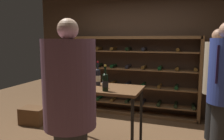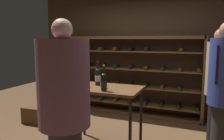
# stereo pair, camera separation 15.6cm
# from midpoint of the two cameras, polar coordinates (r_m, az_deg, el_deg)

# --- Properties ---
(back_wall) EXTENTS (4.90, 0.10, 2.98)m
(back_wall) POSITION_cam_midpoint_polar(r_m,az_deg,el_deg) (4.96, 8.48, 5.83)
(back_wall) COLOR #3D2B1E
(back_wall) RESTS_ON ground
(wine_rack) EXTENTS (3.02, 0.32, 1.73)m
(wine_rack) POSITION_cam_midpoint_polar(r_m,az_deg,el_deg) (4.86, 5.82, -1.65)
(wine_rack) COLOR brown
(wine_rack) RESTS_ON ground
(tasting_table) EXTENTS (1.11, 0.67, 0.95)m
(tasting_table) POSITION_cam_midpoint_polar(r_m,az_deg,el_deg) (3.34, -0.75, -6.35)
(tasting_table) COLOR brown
(tasting_table) RESTS_ON ground
(person_bystander_red_print) EXTENTS (0.52, 0.52, 1.86)m
(person_bystander_red_print) POSITION_cam_midpoint_polar(r_m,az_deg,el_deg) (2.24, -10.21, -8.80)
(person_bystander_red_print) COLOR #323232
(person_bystander_red_print) RESTS_ON ground
(person_bystander_dark_jacket) EXTENTS (0.40, 0.40, 1.83)m
(person_bystander_dark_jacket) POSITION_cam_midpoint_polar(r_m,az_deg,el_deg) (3.92, 26.96, -2.49)
(person_bystander_dark_jacket) COLOR black
(person_bystander_dark_jacket) RESTS_ON ground
(wine_crate) EXTENTS (0.50, 0.37, 0.33)m
(wine_crate) POSITION_cam_midpoint_polar(r_m,az_deg,el_deg) (4.74, -18.08, -10.89)
(wine_crate) COLOR brown
(wine_crate) RESTS_ON ground
(wine_bottle_gold_foil) EXTENTS (0.09, 0.09, 0.38)m
(wine_bottle_gold_foil) POSITION_cam_midpoint_polar(r_m,az_deg,el_deg) (3.44, -2.42, -1.70)
(wine_bottle_gold_foil) COLOR black
(wine_bottle_gold_foil) RESTS_ON tasting_table
(wine_bottle_green_slim) EXTENTS (0.09, 0.09, 0.37)m
(wine_bottle_green_slim) POSITION_cam_midpoint_polar(r_m,az_deg,el_deg) (3.05, -0.65, -3.05)
(wine_bottle_green_slim) COLOR black
(wine_bottle_green_slim) RESTS_ON tasting_table
(wine_glass_stemmed_center) EXTENTS (0.09, 0.09, 0.13)m
(wine_glass_stemmed_center) POSITION_cam_midpoint_polar(r_m,az_deg,el_deg) (3.31, -5.30, -2.87)
(wine_glass_stemmed_center) COLOR silver
(wine_glass_stemmed_center) RESTS_ON tasting_table
(wine_glass_stemmed_left) EXTENTS (0.08, 0.08, 0.14)m
(wine_glass_stemmed_left) POSITION_cam_midpoint_polar(r_m,az_deg,el_deg) (3.22, -0.74, -2.97)
(wine_glass_stemmed_left) COLOR silver
(wine_glass_stemmed_left) RESTS_ON tasting_table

